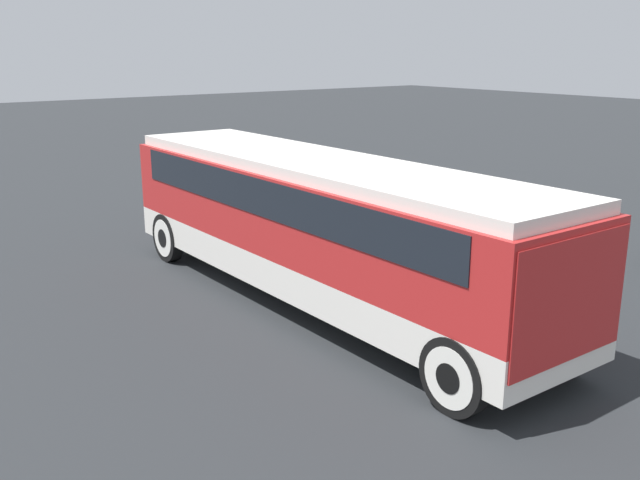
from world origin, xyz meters
name	(u,v)px	position (x,y,z in m)	size (l,w,h in m)	color
ground_plane	(320,303)	(0.00, 0.00, 0.00)	(120.00, 120.00, 0.00)	#26282B
tour_bus	(323,218)	(0.10, 0.00, 1.80)	(11.40, 2.67, 2.95)	silver
parked_car_near	(471,227)	(-0.38, 4.87, 0.77)	(4.06, 1.96, 1.55)	#2D5638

